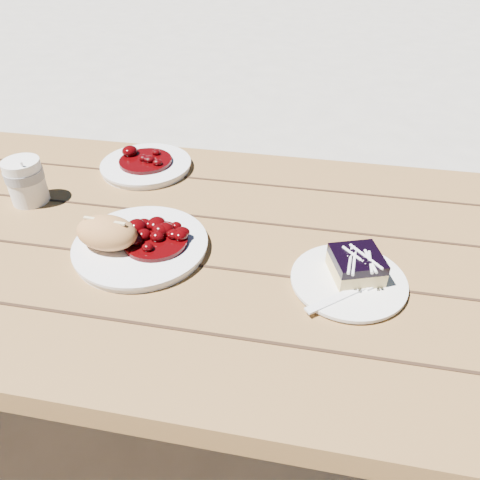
% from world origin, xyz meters
% --- Properties ---
extents(ground, '(60.00, 60.00, 0.00)m').
position_xyz_m(ground, '(0.00, 0.00, 0.00)').
color(ground, '#ADA89C').
rests_on(ground, ground).
extents(picnic_table, '(2.00, 1.55, 0.75)m').
position_xyz_m(picnic_table, '(0.00, -0.00, 0.59)').
color(picnic_table, brown).
rests_on(picnic_table, ground).
extents(main_plate, '(0.25, 0.25, 0.02)m').
position_xyz_m(main_plate, '(0.14, -0.05, 0.76)').
color(main_plate, white).
rests_on(main_plate, picnic_table).
extents(goulash_stew, '(0.12, 0.12, 0.04)m').
position_xyz_m(goulash_stew, '(0.17, -0.05, 0.79)').
color(goulash_stew, '#3E0204').
rests_on(goulash_stew, main_plate).
extents(bread_roll, '(0.13, 0.09, 0.06)m').
position_xyz_m(bread_roll, '(0.09, -0.07, 0.80)').
color(bread_roll, '#B98047').
rests_on(bread_roll, main_plate).
extents(dessert_plate, '(0.20, 0.20, 0.01)m').
position_xyz_m(dessert_plate, '(0.54, -0.08, 0.76)').
color(dessert_plate, white).
rests_on(dessert_plate, picnic_table).
extents(blueberry_cake, '(0.11, 0.11, 0.05)m').
position_xyz_m(blueberry_cake, '(0.55, -0.06, 0.78)').
color(blueberry_cake, '#EBCE80').
rests_on(blueberry_cake, dessert_plate).
extents(fork_dessert, '(0.14, 0.12, 0.00)m').
position_xyz_m(fork_dessert, '(0.52, -0.13, 0.76)').
color(fork_dessert, white).
rests_on(fork_dessert, dessert_plate).
extents(coffee_cup, '(0.08, 0.08, 0.10)m').
position_xyz_m(coffee_cup, '(-0.17, 0.07, 0.80)').
color(coffee_cup, white).
rests_on(coffee_cup, picnic_table).
extents(second_plate, '(0.22, 0.22, 0.02)m').
position_xyz_m(second_plate, '(0.04, 0.27, 0.76)').
color(second_plate, white).
rests_on(second_plate, picnic_table).
extents(second_stew, '(0.13, 0.13, 0.04)m').
position_xyz_m(second_stew, '(0.04, 0.27, 0.79)').
color(second_stew, '#3E0204').
rests_on(second_stew, second_plate).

